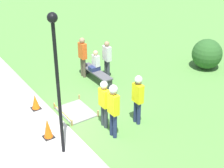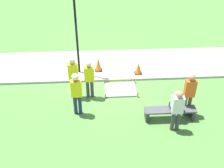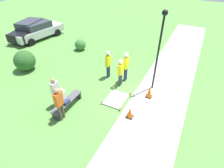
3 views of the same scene
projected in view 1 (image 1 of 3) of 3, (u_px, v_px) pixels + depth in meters
The scene contains 14 objects.
ground_plane at pixel (69, 129), 11.81m from camera, with size 60.00×60.00×0.00m, color #51843D.
sidewalk at pixel (30, 143), 11.07m from camera, with size 28.00×2.88×0.10m.
wet_concrete_patch at pixel (76, 112), 12.74m from camera, with size 1.43×1.13×0.25m.
traffic_cone_near_patch at pixel (35, 102), 12.68m from camera, with size 0.34×0.34×0.59m.
traffic_cone_far_patch at pixel (48, 128), 11.10m from camera, with size 0.34×0.34×0.71m.
park_bench at pixel (96, 74), 14.84m from camera, with size 1.96×0.44×0.47m.
person_seated_on_bench at pixel (95, 62), 14.75m from camera, with size 0.36×0.44×0.89m.
worker_supervisor at pixel (113, 106), 10.94m from camera, with size 0.40×0.28×1.93m.
worker_assistant at pixel (138, 95), 11.66m from camera, with size 0.40×0.27×1.85m.
worker_trainee at pixel (104, 100), 11.50m from camera, with size 0.40×0.25×1.77m.
bystander_in_orange_shirt at pixel (83, 55), 14.90m from camera, with size 0.40×0.24×1.83m.
bystander_in_gray_shirt at pixel (107, 57), 14.89m from camera, with size 0.40×0.22×1.69m.
lamppost_near at pixel (57, 69), 9.29m from camera, with size 0.28×0.28×4.40m.
shrub_rounded_mid at pixel (207, 54), 15.88m from camera, with size 1.40×1.40×1.40m.
Camera 1 is at (8.82, -4.26, 6.95)m, focal length 55.00 mm.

